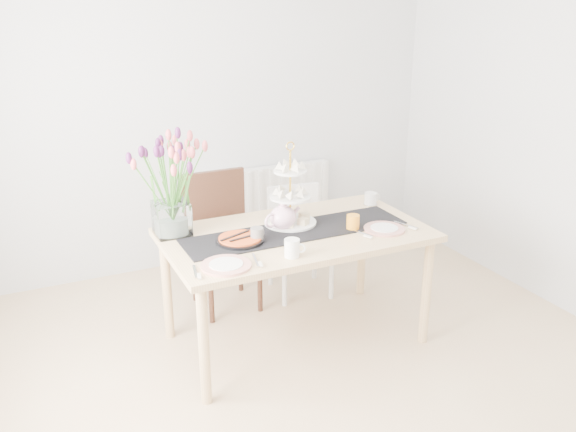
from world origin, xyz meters
name	(u,v)px	position (x,y,z in m)	size (l,w,h in m)	color
room_shell	(349,180)	(0.00, 0.00, 1.30)	(4.50, 4.50, 4.50)	tan
radiator	(264,202)	(0.50, 2.19, 0.45)	(1.20, 0.08, 0.60)	white
dining_table	(296,243)	(0.10, 0.76, 0.67)	(1.60, 0.90, 0.75)	tan
chair_brown	(220,229)	(-0.15, 1.47, 0.56)	(0.48, 0.48, 0.95)	#331B12
chair_white	(297,232)	(0.44, 1.43, 0.45)	(0.44, 0.44, 0.79)	silver
table_runner	(296,231)	(0.10, 0.76, 0.75)	(1.40, 0.35, 0.01)	black
tulip_vase	(168,170)	(-0.59, 1.05, 1.15)	(0.73, 0.73, 0.63)	silver
cake_stand	(290,204)	(0.12, 0.89, 0.89)	(0.33, 0.33, 0.48)	gold
teapot	(283,217)	(0.04, 0.83, 0.83)	(0.26, 0.21, 0.17)	white
cream_jug	(371,199)	(0.79, 1.00, 0.79)	(0.09, 0.09, 0.09)	silver
tart_tin	(240,240)	(-0.27, 0.75, 0.77)	(0.28, 0.28, 0.03)	black
mug_grey	(257,235)	(-0.18, 0.71, 0.79)	(0.07, 0.07, 0.09)	slate
mug_white	(292,248)	(-0.08, 0.44, 0.80)	(0.09, 0.09, 0.10)	white
mug_orange	(353,222)	(0.43, 0.65, 0.80)	(0.08, 0.08, 0.09)	orange
plate_left	(226,265)	(-0.46, 0.47, 0.76)	(0.27, 0.27, 0.01)	silver
plate_right	(384,229)	(0.61, 0.56, 0.76)	(0.25, 0.25, 0.01)	silver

